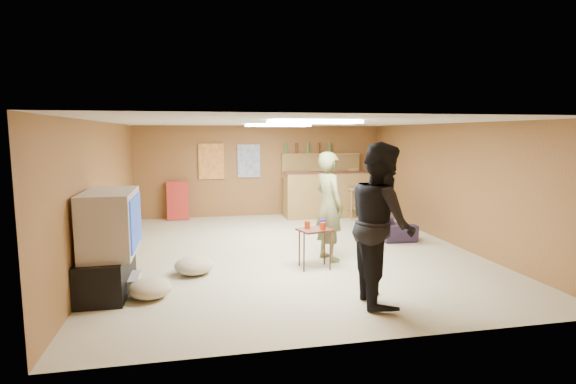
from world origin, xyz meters
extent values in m
plane|color=#B5AD8A|center=(0.00, 0.00, 0.00)|extent=(7.00, 7.00, 0.00)
cube|color=silver|center=(0.00, 0.00, 2.20)|extent=(6.00, 7.00, 0.02)
cube|color=brown|center=(0.00, 3.50, 1.10)|extent=(6.00, 0.02, 2.20)
cube|color=brown|center=(0.00, -3.50, 1.10)|extent=(6.00, 0.02, 2.20)
cube|color=brown|center=(-3.00, 0.00, 1.10)|extent=(0.02, 7.00, 2.20)
cube|color=brown|center=(3.00, 0.00, 1.10)|extent=(0.02, 7.00, 2.20)
cube|color=black|center=(-2.72, -1.50, 0.25)|extent=(0.55, 1.30, 0.50)
cube|color=#B2B2B7|center=(-2.50, -1.50, 0.15)|extent=(0.35, 0.50, 0.08)
cube|color=#B2B2B7|center=(-2.65, -1.50, 0.90)|extent=(0.60, 1.10, 0.80)
cube|color=navy|center=(-2.34, -1.50, 0.90)|extent=(0.02, 0.95, 0.65)
cube|color=olive|center=(1.50, 2.95, 0.55)|extent=(2.00, 0.60, 1.10)
cube|color=#411E14|center=(1.50, 2.70, 1.10)|extent=(2.10, 0.12, 0.05)
cube|color=olive|center=(1.50, 3.40, 1.50)|extent=(2.00, 0.18, 0.05)
cube|color=olive|center=(1.50, 3.42, 1.20)|extent=(2.00, 0.14, 0.60)
cube|color=#BF3F26|center=(-1.20, 3.46, 1.35)|extent=(0.60, 0.03, 0.85)
cube|color=#334C99|center=(-0.30, 3.46, 1.35)|extent=(0.55, 0.03, 0.80)
cube|color=red|center=(-2.00, 3.30, 0.45)|extent=(0.50, 0.26, 0.91)
cube|color=white|center=(0.00, -1.50, 2.17)|extent=(1.20, 0.60, 0.04)
cube|color=white|center=(0.00, 1.20, 2.17)|extent=(1.20, 0.60, 0.04)
imported|color=brown|center=(0.49, -0.66, 0.87)|extent=(0.58, 0.73, 1.74)
imported|color=black|center=(0.57, -2.52, 0.96)|extent=(0.83, 1.01, 1.92)
imported|color=black|center=(2.17, 0.86, 0.23)|extent=(0.70, 1.63, 0.47)
cube|color=#411E14|center=(0.15, -1.06, 0.30)|extent=(0.55, 0.48, 0.60)
cylinder|color=#A3270A|center=(0.04, -1.01, 0.66)|extent=(0.10, 0.10, 0.11)
cylinder|color=#A3270A|center=(0.24, -1.16, 0.66)|extent=(0.09, 0.09, 0.11)
cylinder|color=navy|center=(0.30, -0.95, 0.66)|extent=(0.09, 0.09, 0.12)
ellipsoid|color=tan|center=(-1.63, -0.98, 0.13)|extent=(0.67, 0.67, 0.25)
ellipsoid|color=tan|center=(-1.56, -0.78, 0.09)|extent=(0.53, 0.53, 0.19)
ellipsoid|color=tan|center=(-2.16, -1.84, 0.12)|extent=(0.65, 0.65, 0.24)
camera|label=1|loc=(-1.57, -7.41, 2.02)|focal=28.00mm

